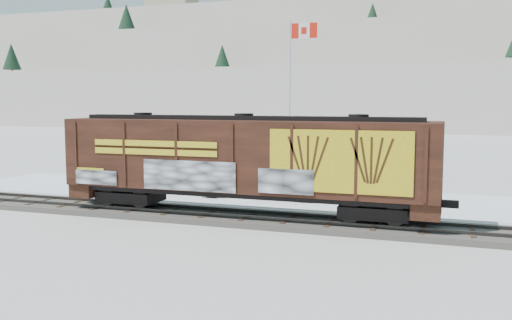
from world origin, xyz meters
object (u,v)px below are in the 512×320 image
at_px(hopper_railcar, 244,159).
at_px(car_silver, 198,181).
at_px(car_white, 242,186).
at_px(flagpole, 291,125).
at_px(car_dark, 282,187).

relative_size(hopper_railcar, car_silver, 3.90).
xyz_separation_m(hopper_railcar, car_white, (-2.44, 6.15, -2.30)).
height_order(hopper_railcar, flagpole, flagpole).
relative_size(car_silver, car_dark, 0.99).
relative_size(flagpole, car_dark, 2.38).
relative_size(hopper_railcar, flagpole, 1.63).
bearing_deg(car_silver, car_dark, -68.76).
bearing_deg(car_silver, hopper_railcar, -116.95).
relative_size(flagpole, car_silver, 2.40).
bearing_deg(car_dark, flagpole, 13.56).
xyz_separation_m(flagpole, car_white, (-1.33, -6.06, -3.36)).
xyz_separation_m(car_silver, car_dark, (5.46, -0.18, -0.11)).
distance_m(hopper_railcar, car_silver, 8.78).
xyz_separation_m(hopper_railcar, flagpole, (-1.10, 12.21, 1.06)).
distance_m(car_silver, car_white, 3.04).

